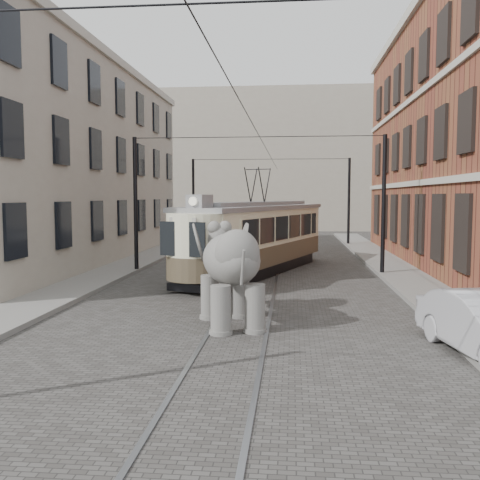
# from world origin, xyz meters

# --- Properties ---
(ground) EXTENTS (120.00, 120.00, 0.00)m
(ground) POSITION_xyz_m (0.00, 0.00, 0.00)
(ground) COLOR #494643
(tram_rails) EXTENTS (1.54, 80.00, 0.02)m
(tram_rails) POSITION_xyz_m (0.00, 0.00, 0.01)
(tram_rails) COLOR slate
(tram_rails) RESTS_ON ground
(sidewalk_right) EXTENTS (2.00, 60.00, 0.15)m
(sidewalk_right) POSITION_xyz_m (6.00, 0.00, 0.07)
(sidewalk_right) COLOR slate
(sidewalk_right) RESTS_ON ground
(sidewalk_left) EXTENTS (2.00, 60.00, 0.15)m
(sidewalk_left) POSITION_xyz_m (-6.50, 0.00, 0.07)
(sidewalk_left) COLOR slate
(sidewalk_left) RESTS_ON ground
(stucco_building) EXTENTS (7.00, 24.00, 10.00)m
(stucco_building) POSITION_xyz_m (-11.00, 10.00, 5.00)
(stucco_building) COLOR gray
(stucco_building) RESTS_ON ground
(distant_block) EXTENTS (28.00, 10.00, 14.00)m
(distant_block) POSITION_xyz_m (0.00, 40.00, 7.00)
(distant_block) COLOR gray
(distant_block) RESTS_ON ground
(catenary) EXTENTS (11.00, 30.20, 6.00)m
(catenary) POSITION_xyz_m (-0.20, 5.00, 3.00)
(catenary) COLOR black
(catenary) RESTS_ON ground
(tram) EXTENTS (6.14, 11.77, 4.62)m
(tram) POSITION_xyz_m (-0.18, 6.17, 2.31)
(tram) COLOR #EFEAC1
(tram) RESTS_ON ground
(elephant) EXTENTS (3.68, 4.97, 2.72)m
(elephant) POSITION_xyz_m (-0.25, -3.38, 1.36)
(elephant) COLOR #63605B
(elephant) RESTS_ON ground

